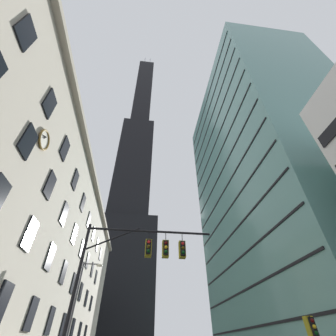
{
  "coord_description": "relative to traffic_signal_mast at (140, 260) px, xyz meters",
  "views": [
    {
      "loc": [
        -3.1,
        -8.17,
        1.82
      ],
      "look_at": [
        0.78,
        23.4,
        27.96
      ],
      "focal_mm": 23.84,
      "sensor_mm": 36.0,
      "label": 1
    }
  ],
  "objects": [
    {
      "name": "station_building",
      "position": [
        -16.73,
        16.44,
        5.17
      ],
      "size": [
        18.3,
        56.44,
        22.4
      ],
      "color": "beige",
      "rests_on": "ground"
    },
    {
      "name": "dark_skyscraper",
      "position": [
        -6.92,
        82.36,
        58.34
      ],
      "size": [
        25.96,
        25.96,
        210.95
      ],
      "color": "black",
      "rests_on": "ground"
    },
    {
      "name": "glass_office_midrise",
      "position": [
        22.92,
        17.93,
        21.83
      ],
      "size": [
        17.78,
        33.55,
        55.7
      ],
      "color": "slate",
      "rests_on": "ground"
    },
    {
      "name": "traffic_signal_mast",
      "position": [
        0.0,
        0.0,
        0.0
      ],
      "size": [
        8.01,
        0.63,
        7.95
      ],
      "color": "black",
      "rests_on": "sidewalk_left"
    },
    {
      "name": "traffic_light_near_right",
      "position": [
        9.85,
        0.27,
        -3.33
      ],
      "size": [
        0.4,
        0.63,
        3.22
      ],
      "color": "black",
      "rests_on": "sidewalk_right"
    },
    {
      "name": "street_lamppost",
      "position": [
        -4.78,
        7.77,
        -1.25
      ],
      "size": [
        1.78,
        0.32,
        7.88
      ],
      "color": "#47474C",
      "rests_on": "sidewalk_left"
    }
  ]
}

